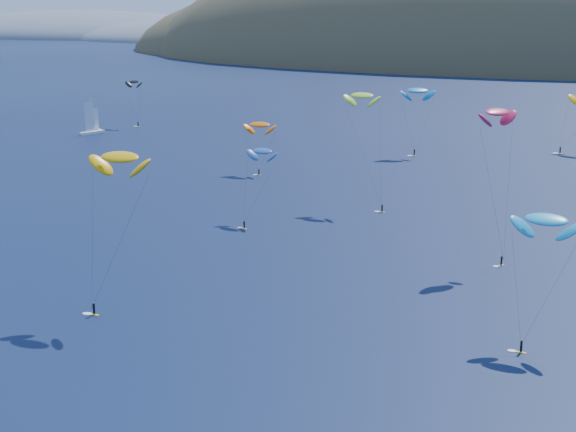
% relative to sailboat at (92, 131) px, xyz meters
% --- Properties ---
extents(island, '(730.00, 300.00, 210.00)m').
position_rel_sailboat_xyz_m(island, '(153.67, 375.17, -11.72)').
color(island, '#3D3526').
rests_on(island, ground).
extents(headland, '(460.00, 250.00, 60.00)m').
position_rel_sailboat_xyz_m(headland, '(-330.99, 562.89, -4.35)').
color(headland, slate).
rests_on(headland, ground).
extents(sailboat, '(10.40, 9.82, 12.42)m').
position_rel_sailboat_xyz_m(sailboat, '(0.00, 0.00, 0.00)').
color(sailboat, white).
rests_on(sailboat, ground).
extents(kitesurfer_1, '(8.69, 7.21, 14.86)m').
position_rel_sailboat_xyz_m(kitesurfer_1, '(73.77, -36.86, 11.49)').
color(kitesurfer_1, yellow).
rests_on(kitesurfer_1, ground).
extents(kitesurfer_2, '(9.43, 8.89, 25.35)m').
position_rel_sailboat_xyz_m(kitesurfer_2, '(86.59, -130.89, 21.69)').
color(kitesurfer_2, yellow).
rests_on(kitesurfer_2, ground).
extents(kitesurfer_3, '(11.78, 10.58, 26.29)m').
position_rel_sailboat_xyz_m(kitesurfer_3, '(106.23, -59.17, 23.01)').
color(kitesurfer_3, yellow).
rests_on(kitesurfer_3, ground).
extents(kitesurfer_4, '(10.82, 9.08, 21.19)m').
position_rel_sailboat_xyz_m(kitesurfer_4, '(108.82, 1.27, 17.43)').
color(kitesurfer_4, yellow).
rests_on(kitesurfer_4, ground).
extents(kitesurfer_5, '(9.27, 10.49, 18.93)m').
position_rel_sailboat_xyz_m(kitesurfer_5, '(146.94, -123.12, 15.43)').
color(kitesurfer_5, yellow).
rests_on(kitesurfer_5, ground).
extents(kitesurfer_9, '(8.09, 10.92, 28.28)m').
position_rel_sailboat_xyz_m(kitesurfer_9, '(137.39, -89.58, 24.95)').
color(kitesurfer_9, yellow).
rests_on(kitesurfer_9, ground).
extents(kitesurfer_10, '(7.55, 12.44, 16.13)m').
position_rel_sailboat_xyz_m(kitesurfer_10, '(89.78, -78.77, 13.14)').
color(kitesurfer_10, yellow).
rests_on(kitesurfer_10, ground).
extents(kitesurfer_12, '(7.34, 4.83, 17.47)m').
position_rel_sailboat_xyz_m(kitesurfer_12, '(5.43, 20.22, 14.50)').
color(kitesurfer_12, yellow).
rests_on(kitesurfer_12, ground).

